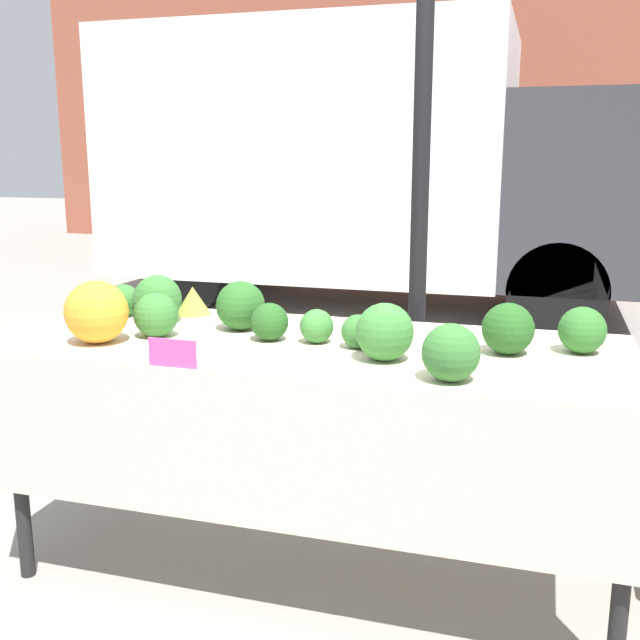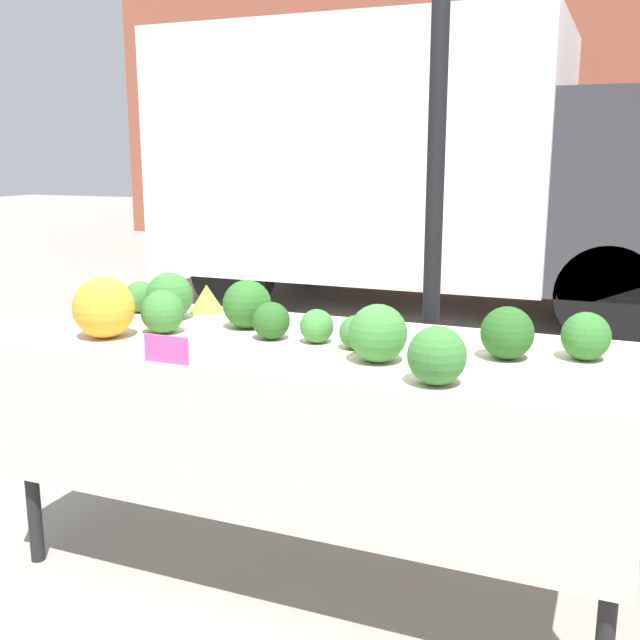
{
  "view_description": "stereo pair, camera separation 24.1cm",
  "coord_description": "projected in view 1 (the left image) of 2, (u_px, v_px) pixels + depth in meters",
  "views": [
    {
      "loc": [
        0.71,
        -2.35,
        1.45
      ],
      "look_at": [
        0.0,
        0.0,
        0.91
      ],
      "focal_mm": 42.0,
      "sensor_mm": 36.0,
      "label": 1
    },
    {
      "loc": [
        0.93,
        -2.27,
        1.45
      ],
      "look_at": [
        0.0,
        0.0,
        0.91
      ],
      "focal_mm": 42.0,
      "sensor_mm": 36.0,
      "label": 2
    }
  ],
  "objects": [
    {
      "name": "ground_plane",
      "position": [
        320.0,
        564.0,
        2.71
      ],
      "size": [
        40.0,
        40.0,
        0.0
      ],
      "primitive_type": "plane",
      "color": "gray"
    },
    {
      "name": "building_facade",
      "position": [
        508.0,
        71.0,
        11.66
      ],
      "size": [
        16.0,
        0.6,
        5.47
      ],
      "color": "brown",
      "rests_on": "ground_plane"
    },
    {
      "name": "tent_pole",
      "position": [
        420.0,
        208.0,
        2.98
      ],
      "size": [
        0.07,
        0.07,
        2.49
      ],
      "color": "black",
      "rests_on": "ground_plane"
    },
    {
      "name": "parked_truck",
      "position": [
        361.0,
        162.0,
        7.13
      ],
      "size": [
        4.79,
        2.29,
        2.57
      ],
      "color": "white",
      "rests_on": "ground_plane"
    },
    {
      "name": "market_table",
      "position": [
        314.0,
        376.0,
        2.49
      ],
      "size": [
        2.05,
        0.85,
        0.83
      ],
      "color": "beige",
      "rests_on": "ground_plane"
    },
    {
      "name": "orange_cauliflower",
      "position": [
        96.0,
        312.0,
        2.51
      ],
      "size": [
        0.21,
        0.21,
        0.21
      ],
      "color": "orange",
      "rests_on": "market_table"
    },
    {
      "name": "romanesco_head",
      "position": [
        193.0,
        301.0,
        2.97
      ],
      "size": [
        0.14,
        0.14,
        0.11
      ],
      "color": "#93B238",
      "rests_on": "market_table"
    },
    {
      "name": "broccoli_head_0",
      "position": [
        385.0,
        332.0,
        2.3
      ],
      "size": [
        0.18,
        0.18,
        0.18
      ],
      "color": "#387533",
      "rests_on": "market_table"
    },
    {
      "name": "broccoli_head_1",
      "position": [
        358.0,
        331.0,
        2.45
      ],
      "size": [
        0.11,
        0.11,
        0.11
      ],
      "color": "#336B2D",
      "rests_on": "market_table"
    },
    {
      "name": "broccoli_head_2",
      "position": [
        158.0,
        299.0,
        2.83
      ],
      "size": [
        0.18,
        0.18,
        0.18
      ],
      "color": "#336B2D",
      "rests_on": "market_table"
    },
    {
      "name": "broccoli_head_3",
      "position": [
        508.0,
        329.0,
        2.37
      ],
      "size": [
        0.17,
        0.17,
        0.17
      ],
      "color": "#23511E",
      "rests_on": "market_table"
    },
    {
      "name": "broccoli_head_4",
      "position": [
        241.0,
        306.0,
        2.71
      ],
      "size": [
        0.18,
        0.18,
        0.18
      ],
      "color": "#285B23",
      "rests_on": "market_table"
    },
    {
      "name": "broccoli_head_5",
      "position": [
        451.0,
        353.0,
        2.09
      ],
      "size": [
        0.17,
        0.17,
        0.17
      ],
      "color": "#336B2D",
      "rests_on": "market_table"
    },
    {
      "name": "broccoli_head_6",
      "position": [
        124.0,
        300.0,
        2.94
      ],
      "size": [
        0.13,
        0.13,
        0.13
      ],
      "color": "#336B2D",
      "rests_on": "market_table"
    },
    {
      "name": "broccoli_head_7",
      "position": [
        270.0,
        322.0,
        2.55
      ],
      "size": [
        0.13,
        0.13,
        0.13
      ],
      "color": "#23511E",
      "rests_on": "market_table"
    },
    {
      "name": "broccoli_head_8",
      "position": [
        317.0,
        326.0,
        2.52
      ],
      "size": [
        0.12,
        0.12,
        0.12
      ],
      "color": "#387533",
      "rests_on": "market_table"
    },
    {
      "name": "broccoli_head_9",
      "position": [
        582.0,
        330.0,
        2.39
      ],
      "size": [
        0.15,
        0.15,
        0.15
      ],
      "color": "#2D6628",
      "rests_on": "market_table"
    },
    {
      "name": "broccoli_head_10",
      "position": [
        156.0,
        315.0,
        2.6
      ],
      "size": [
        0.16,
        0.16,
        0.16
      ],
      "color": "#336B2D",
      "rests_on": "market_table"
    },
    {
      "name": "price_sign",
      "position": [
        172.0,
        353.0,
        2.23
      ],
      "size": [
        0.16,
        0.01,
        0.09
      ],
      "color": "#EF4793",
      "rests_on": "market_table"
    }
  ]
}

